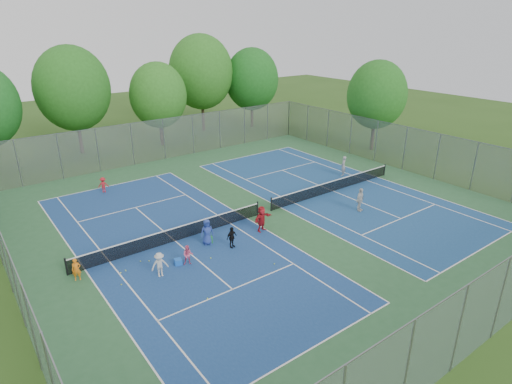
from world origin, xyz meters
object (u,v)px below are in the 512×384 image
Objects in this scene: net_right at (334,186)px; ball_crate at (178,262)px; instructor at (343,166)px; net_left at (175,235)px; ball_hopper at (210,240)px.

ball_crate is (-15.10, -2.55, -0.28)m from net_right.
instructor is (3.42, 2.16, 0.43)m from net_right.
net_left is 2.22m from ball_hopper.
ball_crate is 19.12m from instructor.
net_left is 32.37× the size of ball_crate.
net_right is at bearing 2.23° from instructor.
instructor is (18.52, 4.71, 0.71)m from ball_crate.
instructor is at bearing 13.03° from ball_hopper.
net_left is at bearing 180.00° from net_right.
net_right is at bearing 6.88° from ball_hopper.
ball_hopper is 0.27× the size of instructor.
ball_crate is at bearing -158.77° from ball_hopper.
ball_hopper is (2.73, 1.06, 0.07)m from ball_crate.
instructor is (15.79, 3.65, 0.65)m from ball_hopper.
instructor reaches higher than ball_crate.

